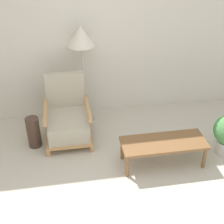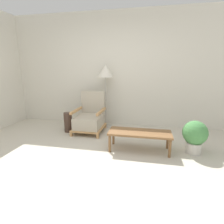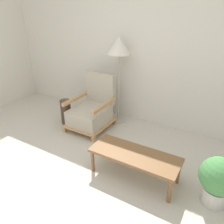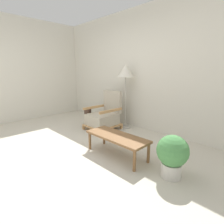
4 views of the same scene
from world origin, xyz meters
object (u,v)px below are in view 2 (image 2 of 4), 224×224
(armchair, at_px, (90,118))
(floor_lamp, at_px, (106,74))
(vase, at_px, (68,122))
(coffee_table, at_px, (140,134))
(potted_plant, at_px, (195,135))

(armchair, relative_size, floor_lamp, 0.60)
(floor_lamp, bearing_deg, armchair, -122.24)
(vase, bearing_deg, coffee_table, -21.66)
(armchair, xyz_separation_m, floor_lamp, (0.27, 0.43, 0.96))
(coffee_table, distance_m, potted_plant, 0.90)
(floor_lamp, distance_m, coffee_table, 1.76)
(armchair, xyz_separation_m, potted_plant, (2.04, -0.69, 0.01))
(coffee_table, bearing_deg, vase, 158.34)
(potted_plant, bearing_deg, coffee_table, -175.40)
(coffee_table, xyz_separation_m, potted_plant, (0.90, 0.07, 0.02))
(armchair, distance_m, floor_lamp, 1.09)
(floor_lamp, height_order, coffee_table, floor_lamp)
(coffee_table, height_order, vase, vase)
(coffee_table, bearing_deg, armchair, 146.53)
(floor_lamp, relative_size, potted_plant, 2.65)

